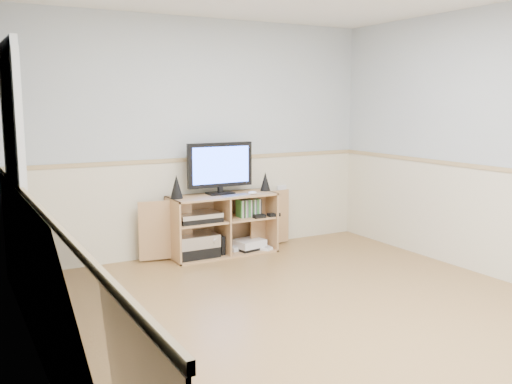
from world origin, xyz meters
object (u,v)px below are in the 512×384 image
media_cabinet (221,223)px  keyboard (236,195)px  game_consoles (248,245)px  monitor (220,166)px

media_cabinet → keyboard: keyboard is taller
keyboard → game_consoles: size_ratio=0.65×
monitor → keyboard: monitor is taller
media_cabinet → monitor: (-0.00, -0.00, 0.62)m
media_cabinet → monitor: 0.62m
game_consoles → keyboard: bearing=-148.3°
media_cabinet → game_consoles: media_cabinet is taller
media_cabinet → game_consoles: bearing=-12.4°
monitor → media_cabinet: bearing=90.0°
media_cabinet → game_consoles: 0.40m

